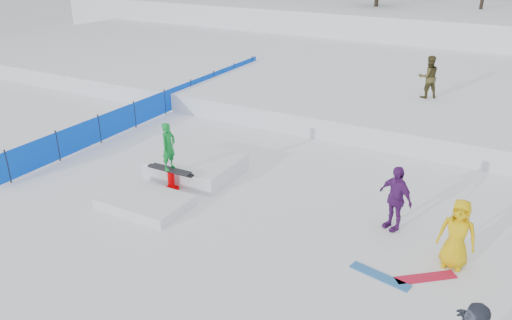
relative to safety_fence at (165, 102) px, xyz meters
The scene contains 10 objects.
ground 9.28m from the safety_fence, 45.44° to the right, with size 120.00×120.00×0.00m, color white.
snow_berm 24.29m from the safety_fence, 74.48° to the left, with size 60.00×14.00×2.40m, color white.
snow_midrise 11.43m from the safety_fence, 55.34° to the left, with size 50.00×18.00×0.80m, color white.
safety_fence is the anchor object (origin of this frame).
walker_olive 11.11m from the safety_fence, 28.15° to the left, with size 0.86×0.67×1.77m, color #453D1D.
spectator_purple 11.90m from the safety_fence, 22.41° to the right, with size 1.03×0.43×1.75m, color #561D6E.
spectator_yellow 13.80m from the safety_fence, 23.51° to the right, with size 0.82×0.54×1.69m, color #E4B608.
loose_board_red 13.76m from the safety_fence, 27.20° to the right, with size 1.40×0.28×0.03m, color red.
loose_board_teal 13.18m from the safety_fence, 30.68° to the right, with size 1.40×0.28×0.03m, color #2865AB.
jib_rail_feature 6.83m from the safety_fence, 47.08° to the right, with size 2.60×4.40×2.11m.
Camera 1 is at (6.83, -9.42, 6.84)m, focal length 35.00 mm.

